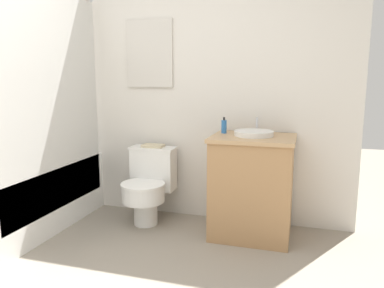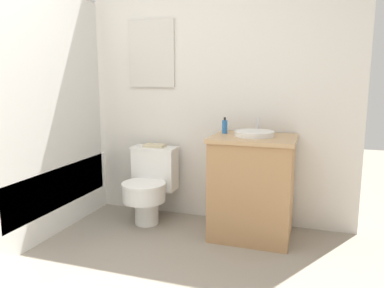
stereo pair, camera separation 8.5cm
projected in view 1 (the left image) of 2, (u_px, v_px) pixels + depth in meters
name	position (u px, v px, depth m)	size (l,w,h in m)	color
wall_back	(159.00, 80.00, 3.44)	(3.51, 0.07, 2.50)	silver
shower_area	(29.00, 192.00, 3.18)	(0.64, 1.39, 1.98)	white
toilet	(149.00, 183.00, 3.33)	(0.42, 0.53, 0.66)	white
vanity	(252.00, 186.00, 3.02)	(0.65, 0.55, 0.82)	#AD7F51
sink	(254.00, 133.00, 2.97)	(0.31, 0.35, 0.13)	white
soap_bottle	(224.00, 126.00, 3.10)	(0.04, 0.04, 0.13)	#2D6BB2
book_on_tank	(153.00, 146.00, 3.38)	(0.19, 0.12, 0.02)	beige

